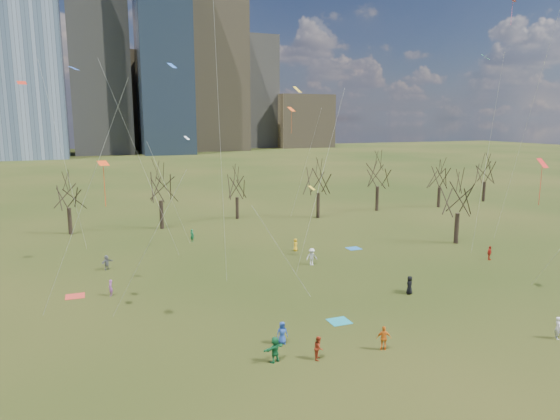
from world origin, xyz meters
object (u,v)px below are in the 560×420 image
object	(u,v)px
blanket_navy	(354,248)
person_0	(282,333)
blanket_teal	(339,321)
person_2	(319,348)
person_4	(384,338)
blanket_crimson	(75,296)
person_1	(558,328)

from	to	relation	value
blanket_navy	person_0	bearing A→B (deg)	-130.10
blanket_teal	person_2	world-z (taller)	person_2
person_0	person_4	world-z (taller)	person_4
blanket_teal	blanket_navy	size ratio (longest dim) A/B	1.00
blanket_navy	person_2	distance (m)	28.69
blanket_teal	blanket_crimson	xyz separation A→B (m)	(-18.99, 13.36, 0.00)
blanket_teal	blanket_navy	world-z (taller)	same
person_0	person_1	xyz separation A→B (m)	(18.45, -6.35, 0.02)
blanket_crimson	person_2	bearing A→B (deg)	-50.87
blanket_navy	person_1	size ratio (longest dim) A/B	0.98
blanket_teal	person_2	size ratio (longest dim) A/B	1.03
blanket_crimson	person_1	bearing A→B (deg)	-34.18
blanket_teal	person_2	distance (m)	6.46
blanket_teal	blanket_crimson	distance (m)	23.22
blanket_teal	person_0	world-z (taller)	person_0
person_4	blanket_navy	bearing A→B (deg)	-94.47
blanket_teal	person_4	distance (m)	5.42
blanket_teal	blanket_crimson	size ratio (longest dim) A/B	1.00
blanket_crimson	person_0	world-z (taller)	person_0
blanket_crimson	person_0	bearing A→B (deg)	-48.66
person_0	person_1	bearing A→B (deg)	-14.64
blanket_crimson	person_0	size ratio (longest dim) A/B	1.01
person_0	blanket_navy	bearing A→B (deg)	54.27
blanket_crimson	person_0	xyz separation A→B (m)	(13.49, -15.33, 0.78)
blanket_teal	person_0	size ratio (longest dim) A/B	1.01
blanket_teal	person_1	distance (m)	15.41
blanket_teal	person_4	xyz separation A→B (m)	(0.52, -5.33, 0.83)
blanket_navy	person_2	size ratio (longest dim) A/B	1.03
person_2	person_0	bearing A→B (deg)	57.15
blanket_crimson	person_2	distance (m)	23.57
blanket_teal	person_2	bearing A→B (deg)	-130.06
person_0	person_1	size ratio (longest dim) A/B	0.98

